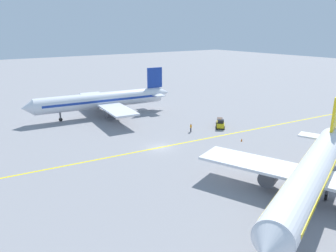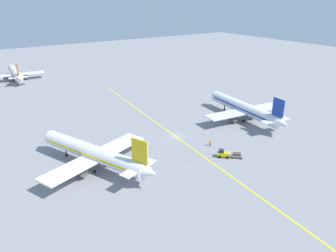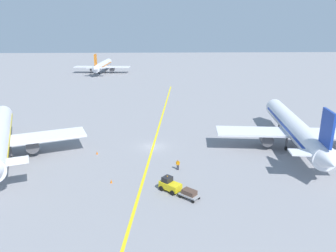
{
  "view_description": "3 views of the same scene",
  "coord_description": "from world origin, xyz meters",
  "px_view_note": "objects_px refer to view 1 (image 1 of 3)",
  "views": [
    {
      "loc": [
        -44.67,
        29.44,
        19.86
      ],
      "look_at": [
        0.16,
        -1.91,
        3.55
      ],
      "focal_mm": 35.0,
      "sensor_mm": 36.0,
      "label": 1
    },
    {
      "loc": [
        -48.78,
        -68.68,
        36.95
      ],
      "look_at": [
        -3.37,
        -1.23,
        4.33
      ],
      "focal_mm": 35.0,
      "sensor_mm": 36.0,
      "label": 2
    },
    {
      "loc": [
        0.84,
        -56.83,
        21.99
      ],
      "look_at": [
        2.9,
        3.48,
        2.9
      ],
      "focal_mm": 35.0,
      "sensor_mm": 36.0,
      "label": 3
    }
  ],
  "objects_px": {
    "airplane_at_gate": "(313,173)",
    "baggage_cart_trailing": "(220,120)",
    "traffic_cone_mid_apron": "(242,140)",
    "airplane_adjacent_stand": "(103,100)",
    "traffic_cone_near_nose": "(212,160)",
    "ground_crew_worker": "(191,127)",
    "baggage_tug_white": "(220,124)"
  },
  "relations": [
    {
      "from": "airplane_at_gate",
      "to": "traffic_cone_near_nose",
      "type": "distance_m",
      "value": 16.33
    },
    {
      "from": "traffic_cone_near_nose",
      "to": "ground_crew_worker",
      "type": "bearing_deg",
      "value": -26.44
    },
    {
      "from": "baggage_tug_white",
      "to": "baggage_cart_trailing",
      "type": "relative_size",
      "value": 1.13
    },
    {
      "from": "airplane_at_gate",
      "to": "traffic_cone_mid_apron",
      "type": "xyz_separation_m",
      "value": [
        19.83,
        -9.81,
        -3.43
      ]
    },
    {
      "from": "baggage_tug_white",
      "to": "baggage_cart_trailing",
      "type": "bearing_deg",
      "value": -41.71
    },
    {
      "from": "traffic_cone_near_nose",
      "to": "baggage_cart_trailing",
      "type": "bearing_deg",
      "value": -46.82
    },
    {
      "from": "baggage_tug_white",
      "to": "baggage_cart_trailing",
      "type": "height_order",
      "value": "baggage_tug_white"
    },
    {
      "from": "baggage_tug_white",
      "to": "traffic_cone_near_nose",
      "type": "distance_m",
      "value": 18.19
    },
    {
      "from": "baggage_cart_trailing",
      "to": "traffic_cone_near_nose",
      "type": "relative_size",
      "value": 5.22
    },
    {
      "from": "traffic_cone_mid_apron",
      "to": "airplane_adjacent_stand",
      "type": "bearing_deg",
      "value": 22.39
    },
    {
      "from": "airplane_adjacent_stand",
      "to": "traffic_cone_near_nose",
      "type": "bearing_deg",
      "value": -176.61
    },
    {
      "from": "ground_crew_worker",
      "to": "traffic_cone_mid_apron",
      "type": "distance_m",
      "value": 10.66
    },
    {
      "from": "airplane_at_gate",
      "to": "airplane_adjacent_stand",
      "type": "bearing_deg",
      "value": 3.56
    },
    {
      "from": "ground_crew_worker",
      "to": "traffic_cone_near_nose",
      "type": "distance_m",
      "value": 15.36
    },
    {
      "from": "ground_crew_worker",
      "to": "baggage_tug_white",
      "type": "bearing_deg",
      "value": -102.92
    },
    {
      "from": "airplane_adjacent_stand",
      "to": "baggage_cart_trailing",
      "type": "xyz_separation_m",
      "value": [
        -20.79,
        -17.76,
        -2.95
      ]
    },
    {
      "from": "airplane_adjacent_stand",
      "to": "baggage_cart_trailing",
      "type": "bearing_deg",
      "value": -139.5
    },
    {
      "from": "airplane_at_gate",
      "to": "traffic_cone_mid_apron",
      "type": "relative_size",
      "value": 62.15
    },
    {
      "from": "ground_crew_worker",
      "to": "airplane_adjacent_stand",
      "type": "bearing_deg",
      "value": 22.36
    },
    {
      "from": "airplane_adjacent_stand",
      "to": "airplane_at_gate",
      "type": "bearing_deg",
      "value": -176.44
    },
    {
      "from": "traffic_cone_mid_apron",
      "to": "ground_crew_worker",
      "type": "bearing_deg",
      "value": 22.46
    },
    {
      "from": "airplane_at_gate",
      "to": "baggage_cart_trailing",
      "type": "distance_m",
      "value": 34.03
    },
    {
      "from": "baggage_cart_trailing",
      "to": "traffic_cone_mid_apron",
      "type": "bearing_deg",
      "value": 156.23
    },
    {
      "from": "baggage_tug_white",
      "to": "airplane_at_gate",
      "type": "bearing_deg",
      "value": 156.29
    },
    {
      "from": "baggage_tug_white",
      "to": "ground_crew_worker",
      "type": "bearing_deg",
      "value": 77.08
    },
    {
      "from": "airplane_at_gate",
      "to": "baggage_cart_trailing",
      "type": "xyz_separation_m",
      "value": [
        30.61,
        -14.56,
        -2.95
      ]
    },
    {
      "from": "airplane_at_gate",
      "to": "airplane_adjacent_stand",
      "type": "xyz_separation_m",
      "value": [
        51.41,
        3.2,
        0.0
      ]
    },
    {
      "from": "traffic_cone_mid_apron",
      "to": "traffic_cone_near_nose",
      "type": "bearing_deg",
      "value": 109.72
    },
    {
      "from": "baggage_tug_white",
      "to": "traffic_cone_near_nose",
      "type": "relative_size",
      "value": 5.89
    },
    {
      "from": "airplane_at_gate",
      "to": "baggage_tug_white",
      "type": "bearing_deg",
      "value": -23.71
    },
    {
      "from": "airplane_adjacent_stand",
      "to": "traffic_cone_mid_apron",
      "type": "relative_size",
      "value": 64.63
    },
    {
      "from": "ground_crew_worker",
      "to": "traffic_cone_near_nose",
      "type": "relative_size",
      "value": 3.05
    }
  ]
}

